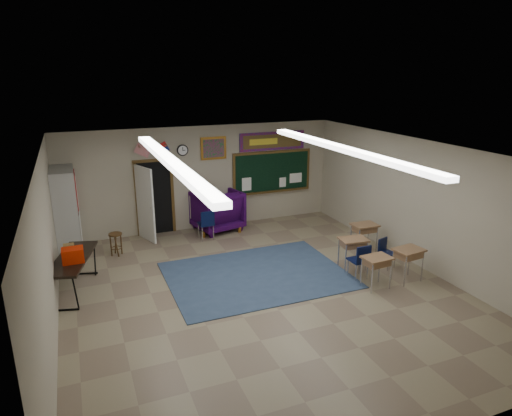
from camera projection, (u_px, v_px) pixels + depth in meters
name	position (u px, v px, depth m)	size (l,w,h in m)	color
floor	(262.00, 292.00, 9.65)	(9.00, 9.00, 0.00)	#85785C
back_wall	(202.00, 178.00, 13.20)	(8.00, 0.04, 3.00)	#AEA38D
front_wall	(415.00, 344.00, 5.23)	(8.00, 0.04, 3.00)	#AEA38D
left_wall	(47.00, 254.00, 7.78)	(0.04, 9.00, 3.00)	#AEA38D
right_wall	(420.00, 204.00, 10.65)	(0.04, 9.00, 3.00)	#AEA38D
ceiling	(263.00, 152.00, 8.78)	(8.00, 9.00, 0.04)	beige
area_rug	(257.00, 275.00, 10.43)	(4.00, 3.00, 0.02)	#354966
fluorescent_strips	(263.00, 155.00, 8.79)	(3.86, 6.00, 0.10)	white
doorway	(152.00, 199.00, 12.66)	(1.10, 0.89, 2.16)	black
chalkboard	(272.00, 173.00, 13.97)	(2.55, 0.14, 1.30)	#553B18
bulletin_board	(272.00, 141.00, 13.69)	(2.10, 0.05, 0.55)	#A10D12
framed_art_print	(213.00, 148.00, 13.05)	(0.75, 0.05, 0.65)	#A66B20
wall_clock	(183.00, 150.00, 12.73)	(0.32, 0.05, 0.32)	black
wall_flags	(152.00, 148.00, 12.36)	(1.16, 0.06, 0.70)	red
storage_cabinet	(66.00, 212.00, 11.41)	(0.59, 1.25, 2.20)	#ACACA7
wingback_armchair	(216.00, 210.00, 13.26)	(1.26, 1.30, 1.18)	#260539
student_chair_reading	(206.00, 224.00, 12.55)	(0.43, 0.43, 0.85)	black
student_chair_desk_a	(358.00, 261.00, 10.19)	(0.41, 0.41, 0.83)	black
student_chair_desk_b	(387.00, 254.00, 10.75)	(0.35, 0.35, 0.70)	black
student_desk_front_left	(353.00, 252.00, 10.67)	(0.68, 0.54, 0.75)	#8B6241
student_desk_front_right	(364.00, 237.00, 11.64)	(0.64, 0.49, 0.76)	#8B6241
student_desk_back_left	(376.00, 271.00, 9.73)	(0.62, 0.48, 0.71)	#8B6241
student_desk_back_right	(408.00, 263.00, 10.05)	(0.69, 0.55, 0.76)	#8B6241
folding_table	(74.00, 273.00, 9.56)	(1.11, 1.98, 1.07)	black
wooden_stool	(116.00, 244.00, 11.49)	(0.33, 0.33, 0.58)	#513718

